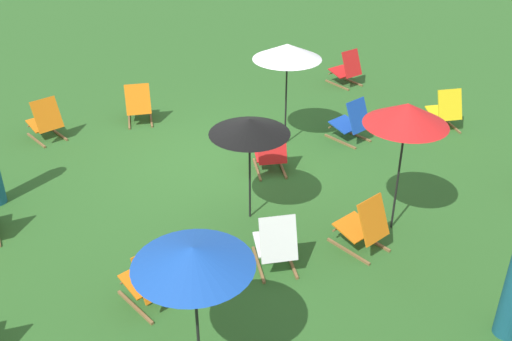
{
  "coord_description": "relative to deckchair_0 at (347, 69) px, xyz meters",
  "views": [
    {
      "loc": [
        3.47,
        8.3,
        5.0
      ],
      "look_at": [
        0.0,
        1.2,
        0.5
      ],
      "focal_mm": 41.13,
      "sensor_mm": 36.0,
      "label": 1
    }
  ],
  "objects": [
    {
      "name": "ground_plane",
      "position": [
        4.04,
        2.31,
        -0.37
      ],
      "size": [
        40.0,
        40.0,
        0.0
      ],
      "primitive_type": "plane",
      "color": "#2D6026"
    },
    {
      "name": "deckchair_5",
      "position": [
        -0.41,
        2.8,
        0.0
      ],
      "size": [
        0.65,
        0.85,
        0.83
      ],
      "rotation": [
        0.0,
        0.0,
        -0.25
      ],
      "color": "olive",
      "rests_on": "ground"
    },
    {
      "name": "deckchair_10",
      "position": [
        4.56,
        5.16,
        0.0
      ],
      "size": [
        0.66,
        0.86,
        0.83
      ],
      "rotation": [
        0.0,
        0.0,
        -0.26
      ],
      "color": "olive",
      "rests_on": "ground"
    },
    {
      "name": "umbrella_1",
      "position": [
        6.12,
        6.41,
        1.2
      ],
      "size": [
        1.2,
        1.2,
        1.68
      ],
      "color": "black",
      "rests_on": "ground"
    },
    {
      "name": "deckchair_0",
      "position": [
        0.0,
        0.0,
        0.0
      ],
      "size": [
        0.61,
        0.84,
        0.83
      ],
      "rotation": [
        0.0,
        0.0,
        0.19
      ],
      "color": "olive",
      "rests_on": "ground"
    },
    {
      "name": "umbrella_0",
      "position": [
        2.6,
        5.11,
        1.45
      ],
      "size": [
        1.15,
        1.15,
        1.97
      ],
      "color": "black",
      "rests_on": "ground"
    },
    {
      "name": "umbrella_2",
      "position": [
        4.35,
        3.94,
        1.14
      ],
      "size": [
        1.15,
        1.15,
        1.62
      ],
      "color": "black",
      "rests_on": "ground"
    },
    {
      "name": "deckchair_11",
      "position": [
        3.29,
        5.33,
        0.0
      ],
      "size": [
        0.66,
        0.86,
        0.83
      ],
      "rotation": [
        0.0,
        0.0,
        0.26
      ],
      "color": "olive",
      "rests_on": "ground"
    },
    {
      "name": "deckchair_2",
      "position": [
        6.67,
        -0.12,
        0.0
      ],
      "size": [
        0.67,
        0.86,
        0.83
      ],
      "rotation": [
        0.0,
        0.0,
        0.28
      ],
      "color": "olive",
      "rests_on": "ground"
    },
    {
      "name": "deckchair_8",
      "position": [
        1.53,
        2.45,
        0.0
      ],
      "size": [
        0.66,
        0.86,
        0.83
      ],
      "rotation": [
        0.0,
        0.0,
        0.27
      ],
      "color": "olive",
      "rests_on": "ground"
    },
    {
      "name": "deckchair_7",
      "position": [
        3.44,
        2.84,
        0.0
      ],
      "size": [
        0.68,
        0.87,
        0.83
      ],
      "rotation": [
        0.0,
        0.0,
        -0.3
      ],
      "color": "olive",
      "rests_on": "ground"
    },
    {
      "name": "deckchair_4",
      "position": [
        4.88,
        -0.1,
        0.0
      ],
      "size": [
        0.65,
        0.85,
        0.83
      ],
      "rotation": [
        0.0,
        0.0,
        -0.25
      ],
      "color": "olive",
      "rests_on": "ground"
    },
    {
      "name": "deckchair_6",
      "position": [
        6.25,
        5.11,
        0.0
      ],
      "size": [
        0.67,
        0.86,
        0.83
      ],
      "rotation": [
        0.0,
        0.0,
        0.29
      ],
      "color": "olive",
      "rests_on": "ground"
    },
    {
      "name": "umbrella_3",
      "position": [
        2.71,
        2.03,
        1.41
      ],
      "size": [
        1.21,
        1.21,
        1.92
      ],
      "color": "black",
      "rests_on": "ground"
    }
  ]
}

